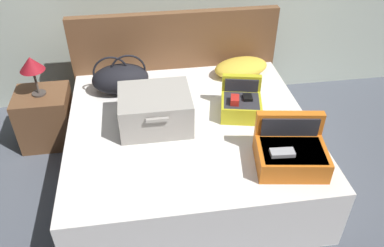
% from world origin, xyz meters
% --- Properties ---
extents(ground_plane, '(12.00, 12.00, 0.00)m').
position_xyz_m(ground_plane, '(0.00, 0.00, 0.00)').
color(ground_plane, '#4C515B').
extents(bed, '(1.80, 1.70, 0.49)m').
position_xyz_m(bed, '(0.00, 0.40, 0.25)').
color(bed, silver).
rests_on(bed, ground).
extents(headboard, '(1.84, 0.08, 1.02)m').
position_xyz_m(headboard, '(0.00, 1.29, 0.51)').
color(headboard, brown).
rests_on(headboard, ground).
extents(hard_case_large, '(0.52, 0.47, 0.26)m').
position_xyz_m(hard_case_large, '(-0.25, 0.44, 0.63)').
color(hard_case_large, gray).
rests_on(hard_case_large, bed).
extents(hard_case_medium, '(0.49, 0.43, 0.31)m').
position_xyz_m(hard_case_medium, '(0.59, -0.12, 0.59)').
color(hard_case_medium, '#D16619').
rests_on(hard_case_medium, bed).
extents(hard_case_small, '(0.36, 0.37, 0.26)m').
position_xyz_m(hard_case_small, '(0.41, 0.48, 0.58)').
color(hard_case_small, gold).
rests_on(hard_case_small, bed).
extents(duffel_bag, '(0.49, 0.33, 0.33)m').
position_xyz_m(duffel_bag, '(-0.50, 0.94, 0.62)').
color(duffel_bag, black).
rests_on(duffel_bag, bed).
extents(pillow_near_headboard, '(0.54, 0.38, 0.15)m').
position_xyz_m(pillow_near_headboard, '(0.56, 1.06, 0.57)').
color(pillow_near_headboard, gold).
rests_on(pillow_near_headboard, bed).
extents(nightstand, '(0.44, 0.40, 0.49)m').
position_xyz_m(nightstand, '(-1.18, 1.00, 0.25)').
color(nightstand, brown).
rests_on(nightstand, ground).
extents(table_lamp, '(0.20, 0.20, 0.34)m').
position_xyz_m(table_lamp, '(-1.18, 1.00, 0.76)').
color(table_lamp, '#3F3833').
rests_on(table_lamp, nightstand).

